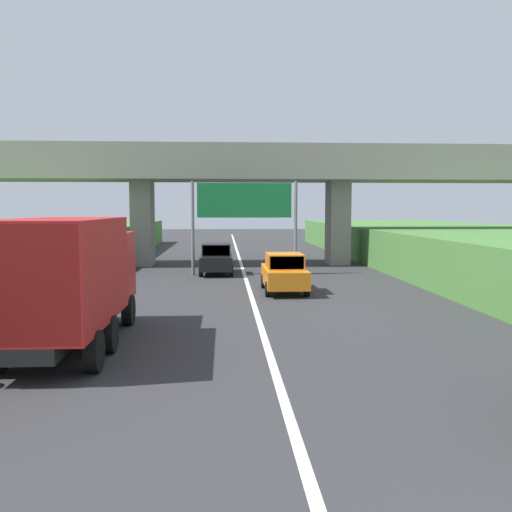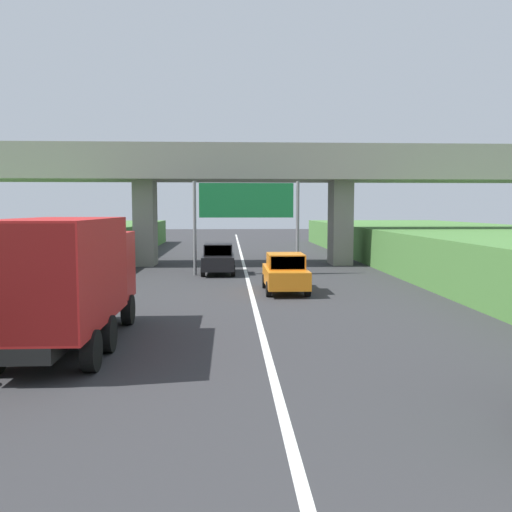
# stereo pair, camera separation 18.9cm
# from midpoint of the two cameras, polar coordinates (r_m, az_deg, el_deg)

# --- Properties ---
(lane_centre_stripe) EXTENTS (0.20, 98.97, 0.01)m
(lane_centre_stripe) POSITION_cam_midpoint_polar(r_m,az_deg,el_deg) (28.91, -1.26, -2.37)
(lane_centre_stripe) COLOR white
(lane_centre_stripe) RESTS_ON ground
(overpass_bridge) EXTENTS (40.00, 4.80, 7.69)m
(overpass_bridge) POSITION_cam_midpoint_polar(r_m,az_deg,el_deg) (36.11, -1.71, 8.29)
(overpass_bridge) COLOR gray
(overpass_bridge) RESTS_ON ground
(overhead_highway_sign) EXTENTS (5.88, 0.18, 5.19)m
(overhead_highway_sign) POSITION_cam_midpoint_polar(r_m,az_deg,el_deg) (30.37, -1.39, 5.19)
(overhead_highway_sign) COLOR slate
(overhead_highway_sign) RESTS_ON ground
(speed_limit_sign) EXTENTS (0.60, 0.08, 2.23)m
(speed_limit_sign) POSITION_cam_midpoint_polar(r_m,az_deg,el_deg) (21.29, -20.71, -1.33)
(speed_limit_sign) COLOR slate
(speed_limit_sign) RESTS_ON ground
(truck_red) EXTENTS (2.44, 7.30, 3.44)m
(truck_red) POSITION_cam_midpoint_polar(r_m,az_deg,el_deg) (15.25, -18.93, -1.92)
(truck_red) COLOR black
(truck_red) RESTS_ON ground
(car_orange) EXTENTS (1.86, 4.10, 1.72)m
(car_orange) POSITION_cam_midpoint_polar(r_m,az_deg,el_deg) (24.25, 2.73, -1.76)
(car_orange) COLOR orange
(car_orange) RESTS_ON ground
(car_black) EXTENTS (1.86, 4.10, 1.72)m
(car_black) POSITION_cam_midpoint_polar(r_m,az_deg,el_deg) (31.03, -4.31, -0.30)
(car_black) COLOR black
(car_black) RESTS_ON ground
(construction_barrel_3) EXTENTS (0.57, 0.57, 0.90)m
(construction_barrel_3) POSITION_cam_midpoint_polar(r_m,az_deg,el_deg) (16.18, -23.15, -6.96)
(construction_barrel_3) COLOR orange
(construction_barrel_3) RESTS_ON ground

